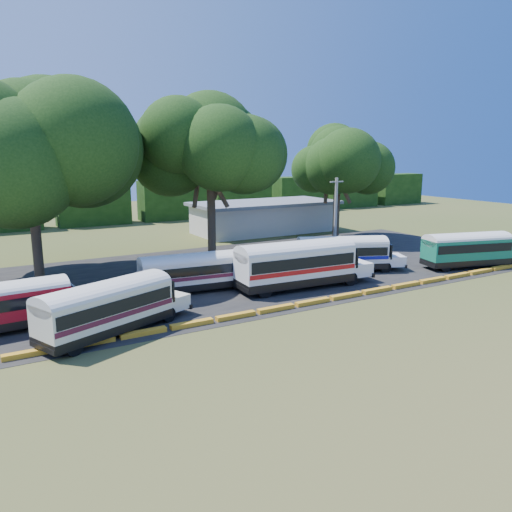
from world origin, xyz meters
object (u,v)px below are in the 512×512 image
tree_west (28,143)px  bus_red (6,303)px  bus_cream_west (109,305)px  bus_white_red (298,262)px  bus_teal (469,248)px

tree_west → bus_red: bearing=-104.7°
bus_red → tree_west: 15.70m
bus_cream_west → bus_white_red: bus_white_red is taller
bus_cream_west → bus_teal: (32.58, 1.03, 0.03)m
bus_white_red → bus_cream_west: bearing=-165.5°
bus_red → tree_west: tree_west is taller
bus_white_red → tree_west: 23.13m
bus_white_red → tree_west: size_ratio=0.72×
bus_white_red → bus_teal: bus_white_red is taller
bus_red → tree_west: bearing=70.9°
bus_cream_west → bus_white_red: size_ratio=0.86×
bus_white_red → bus_teal: (17.49, -1.85, -0.26)m
bus_red → bus_white_red: bearing=-6.5°
bus_teal → tree_west: size_ratio=0.63×
bus_red → bus_teal: bus_teal is taller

